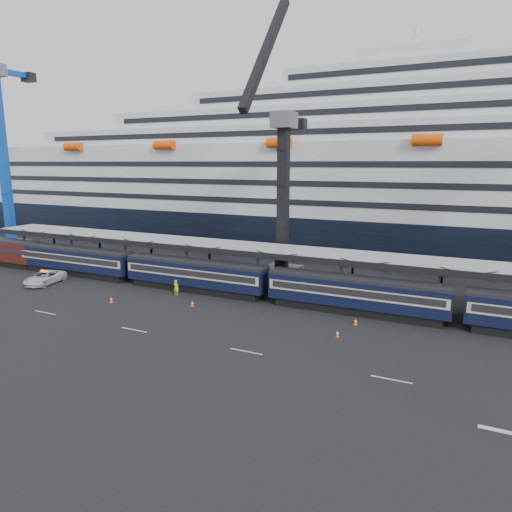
# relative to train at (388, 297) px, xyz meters

# --- Properties ---
(ground) EXTENTS (260.00, 260.00, 0.00)m
(ground) POSITION_rel_train_xyz_m (4.65, -10.00, -2.20)
(ground) COLOR black
(ground) RESTS_ON ground
(train) EXTENTS (133.05, 3.00, 4.05)m
(train) POSITION_rel_train_xyz_m (0.00, 0.00, 0.00)
(train) COLOR black
(train) RESTS_ON ground
(canopy) EXTENTS (130.00, 6.25, 5.53)m
(canopy) POSITION_rel_train_xyz_m (4.65, 4.00, 3.05)
(canopy) COLOR gray
(canopy) RESTS_ON ground
(cruise_ship) EXTENTS (214.09, 28.84, 34.00)m
(cruise_ship) POSITION_rel_train_xyz_m (3.57, 35.99, 10.14)
(cruise_ship) COLOR black
(cruise_ship) RESTS_ON ground
(crane_blue) EXTENTS (4.50, 19.91, 52.01)m
(crane_blue) POSITION_rel_train_xyz_m (-67.35, 7.55, 16.03)
(crane_blue) COLOR #494B50
(crane_blue) RESTS_ON ground
(crane_dark_near) EXTENTS (4.50, 17.75, 35.08)m
(crane_dark_near) POSITION_rel_train_xyz_m (-15.35, 8.59, 9.73)
(crane_dark_near) COLOR #494B50
(crane_dark_near) RESTS_ON ground
(pickup_truck) EXTENTS (3.83, 6.46, 1.68)m
(pickup_truck) POSITION_rel_train_xyz_m (-43.23, -5.59, -1.36)
(pickup_truck) COLOR silver
(pickup_truck) RESTS_ON ground
(worker) EXTENTS (0.73, 0.51, 1.90)m
(worker) POSITION_rel_train_xyz_m (-24.52, -2.50, -1.25)
(worker) COLOR #CBFF0D
(worker) RESTS_ON ground
(traffic_cone_a) EXTENTS (0.38, 0.38, 0.75)m
(traffic_cone_a) POSITION_rel_train_xyz_m (-29.55, -8.16, -1.83)
(traffic_cone_a) COLOR #F84F07
(traffic_cone_a) RESTS_ON ground
(traffic_cone_b) EXTENTS (0.36, 0.36, 0.72)m
(traffic_cone_b) POSITION_rel_train_xyz_m (-20.30, -5.45, -1.85)
(traffic_cone_b) COLOR #F84F07
(traffic_cone_b) RESTS_ON ground
(traffic_cone_c) EXTENTS (0.33, 0.33, 0.67)m
(traffic_cone_c) POSITION_rel_train_xyz_m (-3.23, -7.44, -1.87)
(traffic_cone_c) COLOR #F84F07
(traffic_cone_c) RESTS_ON ground
(traffic_cone_d) EXTENTS (0.37, 0.37, 0.74)m
(traffic_cone_d) POSITION_rel_train_xyz_m (-2.46, -3.56, -1.84)
(traffic_cone_d) COLOR #F84F07
(traffic_cone_d) RESTS_ON ground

